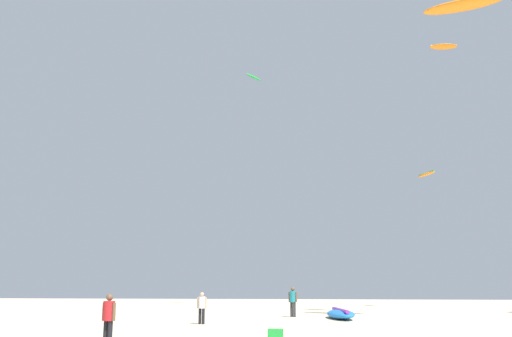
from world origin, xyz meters
TOP-DOWN VIEW (x-y plane):
  - person_foreground at (-3.44, 5.92)m, footprint 0.51×0.37m
  - person_midground at (-2.53, 16.19)m, footprint 0.51×0.35m
  - person_left at (1.73, 22.65)m, footprint 0.53×0.40m
  - kite_grounded_near at (4.47, 21.16)m, footprint 2.01×4.92m
  - cooler_box at (1.60, 9.61)m, footprint 0.56×0.36m
  - kite_aloft_0 at (14.79, 35.66)m, footprint 2.46×0.84m
  - kite_aloft_1 at (-2.25, 37.19)m, footprint 1.70×2.28m
  - kite_aloft_2 at (11.99, 19.20)m, footprint 4.65×2.63m
  - kite_aloft_5 at (12.67, 35.93)m, footprint 1.56×2.52m

SIDE VIEW (x-z plane):
  - cooler_box at x=1.60m, z-range 0.00..0.32m
  - kite_grounded_near at x=4.47m, z-range -0.02..0.57m
  - person_midground at x=-2.53m, z-range 0.13..1.67m
  - person_foreground at x=-3.44m, z-range 0.14..1.79m
  - person_left at x=1.73m, z-range 0.15..1.90m
  - kite_aloft_5 at x=12.67m, z-range 10.86..11.26m
  - kite_aloft_2 at x=11.99m, z-range 17.61..18.11m
  - kite_aloft_1 at x=-2.25m, z-range 20.61..21.14m
  - kite_aloft_0 at x=14.79m, z-range 22.23..22.72m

